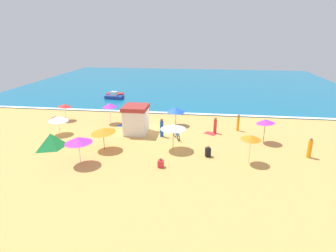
{
  "coord_description": "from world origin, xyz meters",
  "views": [
    {
      "loc": [
        4.46,
        -27.63,
        9.93
      ],
      "look_at": [
        0.84,
        -0.95,
        0.8
      ],
      "focal_mm": 30.0,
      "sensor_mm": 36.0,
      "label": 1
    }
  ],
  "objects_px": {
    "beachgoer_0": "(238,123)",
    "beach_umbrella_2": "(110,105)",
    "parked_bicycle": "(177,135)",
    "beachgoer_2": "(208,152)",
    "small_boat_1": "(115,95)",
    "beach_umbrella_7": "(103,131)",
    "beach_umbrella_3": "(173,127)",
    "beach_umbrella_6": "(176,110)",
    "beach_umbrella_5": "(266,121)",
    "beachgoer_4": "(162,128)",
    "beach_umbrella_1": "(78,140)",
    "beachgoer_5": "(161,163)",
    "beach_umbrella_8": "(58,118)",
    "lifeguard_cabana": "(136,119)",
    "beachgoer_1": "(310,148)",
    "beach_tent": "(51,141)",
    "beach_umbrella_4": "(65,106)",
    "small_boat_0": "(114,96)",
    "beachgoer_3": "(215,126)",
    "beach_umbrella_0": "(251,137)"
  },
  "relations": [
    {
      "from": "beach_umbrella_2",
      "to": "small_boat_1",
      "type": "height_order",
      "value": "beach_umbrella_2"
    },
    {
      "from": "beach_umbrella_5",
      "to": "beachgoer_5",
      "type": "xyz_separation_m",
      "value": [
        -8.76,
        -6.34,
        -1.75
      ]
    },
    {
      "from": "lifeguard_cabana",
      "to": "small_boat_1",
      "type": "distance_m",
      "value": 17.43
    },
    {
      "from": "beach_umbrella_1",
      "to": "beach_umbrella_4",
      "type": "distance_m",
      "value": 12.45
    },
    {
      "from": "small_boat_1",
      "to": "beach_umbrella_4",
      "type": "bearing_deg",
      "value": -98.29
    },
    {
      "from": "beach_umbrella_7",
      "to": "beach_umbrella_3",
      "type": "bearing_deg",
      "value": 8.06
    },
    {
      "from": "beach_umbrella_1",
      "to": "beach_umbrella_2",
      "type": "xyz_separation_m",
      "value": [
        -1.0,
        10.24,
        0.09
      ]
    },
    {
      "from": "beach_umbrella_4",
      "to": "beachgoer_2",
      "type": "distance_m",
      "value": 18.35
    },
    {
      "from": "parked_bicycle",
      "to": "beachgoer_2",
      "type": "relative_size",
      "value": 1.74
    },
    {
      "from": "beach_umbrella_1",
      "to": "beach_umbrella_4",
      "type": "xyz_separation_m",
      "value": [
        -6.53,
        10.6,
        -0.22
      ]
    },
    {
      "from": "beach_umbrella_2",
      "to": "small_boat_0",
      "type": "distance_m",
      "value": 11.89
    },
    {
      "from": "beach_umbrella_7",
      "to": "beach_umbrella_4",
      "type": "bearing_deg",
      "value": 134.14
    },
    {
      "from": "beach_umbrella_5",
      "to": "beach_tent",
      "type": "bearing_deg",
      "value": -167.77
    },
    {
      "from": "beachgoer_2",
      "to": "beachgoer_4",
      "type": "relative_size",
      "value": 0.52
    },
    {
      "from": "beach_umbrella_7",
      "to": "beachgoer_1",
      "type": "relative_size",
      "value": 1.77
    },
    {
      "from": "parked_bicycle",
      "to": "beachgoer_3",
      "type": "relative_size",
      "value": 0.99
    },
    {
      "from": "beach_umbrella_0",
      "to": "small_boat_0",
      "type": "distance_m",
      "value": 26.3
    },
    {
      "from": "beach_tent",
      "to": "parked_bicycle",
      "type": "bearing_deg",
      "value": 19.47
    },
    {
      "from": "beach_umbrella_6",
      "to": "beachgoer_5",
      "type": "xyz_separation_m",
      "value": [
        -0.04,
        -10.21,
        -1.47
      ]
    },
    {
      "from": "beach_umbrella_4",
      "to": "parked_bicycle",
      "type": "xyz_separation_m",
      "value": [
        13.5,
        -4.33,
        -1.39
      ]
    },
    {
      "from": "beach_umbrella_4",
      "to": "beachgoer_4",
      "type": "distance_m",
      "value": 12.59
    },
    {
      "from": "lifeguard_cabana",
      "to": "beach_umbrella_2",
      "type": "bearing_deg",
      "value": 143.34
    },
    {
      "from": "lifeguard_cabana",
      "to": "small_boat_1",
      "type": "relative_size",
      "value": 1.04
    },
    {
      "from": "beachgoer_1",
      "to": "small_boat_1",
      "type": "xyz_separation_m",
      "value": [
        -22.91,
        19.66,
        -0.46
      ]
    },
    {
      "from": "beach_umbrella_2",
      "to": "parked_bicycle",
      "type": "relative_size",
      "value": 1.39
    },
    {
      "from": "beach_umbrella_4",
      "to": "beach_umbrella_2",
      "type": "bearing_deg",
      "value": -3.76
    },
    {
      "from": "beach_tent",
      "to": "small_boat_1",
      "type": "distance_m",
      "value": 20.82
    },
    {
      "from": "beach_umbrella_8",
      "to": "beachgoer_1",
      "type": "bearing_deg",
      "value": -6.11
    },
    {
      "from": "beach_umbrella_4",
      "to": "beach_umbrella_7",
      "type": "bearing_deg",
      "value": -45.86
    },
    {
      "from": "beach_umbrella_0",
      "to": "beach_tent",
      "type": "height_order",
      "value": "beach_umbrella_0"
    },
    {
      "from": "small_boat_0",
      "to": "beachgoer_5",
      "type": "bearing_deg",
      "value": -63.53
    },
    {
      "from": "beachgoer_0",
      "to": "beach_umbrella_2",
      "type": "bearing_deg",
      "value": 177.31
    },
    {
      "from": "beach_umbrella_6",
      "to": "small_boat_1",
      "type": "height_order",
      "value": "beach_umbrella_6"
    },
    {
      "from": "beach_umbrella_7",
      "to": "beach_tent",
      "type": "height_order",
      "value": "beach_umbrella_7"
    },
    {
      "from": "beach_umbrella_2",
      "to": "beach_umbrella_6",
      "type": "bearing_deg",
      "value": 1.62
    },
    {
      "from": "beachgoer_0",
      "to": "beachgoer_3",
      "type": "height_order",
      "value": "beachgoer_0"
    },
    {
      "from": "beachgoer_5",
      "to": "beach_umbrella_8",
      "type": "bearing_deg",
      "value": 152.64
    },
    {
      "from": "beachgoer_5",
      "to": "small_boat_1",
      "type": "relative_size",
      "value": 0.27
    },
    {
      "from": "beach_umbrella_6",
      "to": "small_boat_0",
      "type": "distance_m",
      "value": 15.46
    },
    {
      "from": "beach_umbrella_2",
      "to": "lifeguard_cabana",
      "type": "bearing_deg",
      "value": -36.66
    },
    {
      "from": "beach_umbrella_2",
      "to": "small_boat_1",
      "type": "xyz_separation_m",
      "value": [
        -3.69,
        13.03,
        -1.74
      ]
    },
    {
      "from": "beach_umbrella_1",
      "to": "beachgoer_4",
      "type": "xyz_separation_m",
      "value": [
        5.42,
        6.77,
        -1.11
      ]
    },
    {
      "from": "beachgoer_2",
      "to": "beachgoer_5",
      "type": "xyz_separation_m",
      "value": [
        -3.58,
        -2.44,
        -0.1
      ]
    },
    {
      "from": "beach_umbrella_2",
      "to": "beachgoer_2",
      "type": "height_order",
      "value": "beach_umbrella_2"
    },
    {
      "from": "beach_umbrella_2",
      "to": "beachgoer_0",
      "type": "relative_size",
      "value": 1.33
    },
    {
      "from": "beach_umbrella_8",
      "to": "beach_umbrella_6",
      "type": "bearing_deg",
      "value": 21.02
    },
    {
      "from": "beach_umbrella_5",
      "to": "beachgoer_4",
      "type": "distance_m",
      "value": 9.78
    },
    {
      "from": "small_boat_0",
      "to": "beachgoer_1",
      "type": "bearing_deg",
      "value": -38.62
    },
    {
      "from": "beach_umbrella_2",
      "to": "beachgoer_4",
      "type": "height_order",
      "value": "beach_umbrella_2"
    },
    {
      "from": "beach_umbrella_6",
      "to": "small_boat_1",
      "type": "relative_size",
      "value": 0.99
    }
  ]
}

